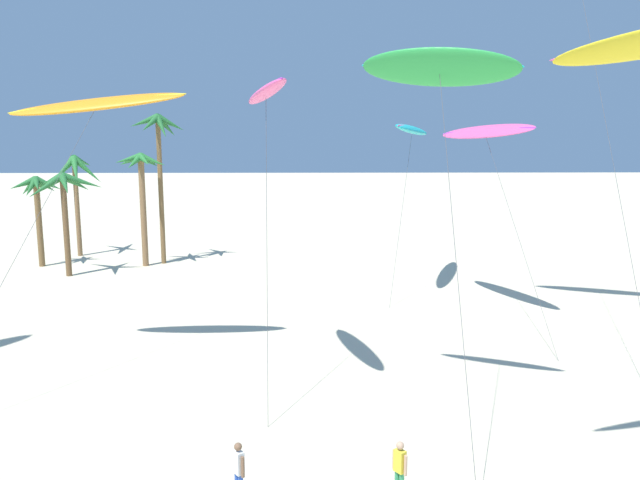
% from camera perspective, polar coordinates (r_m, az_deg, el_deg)
% --- Properties ---
extents(palm_tree_0, '(3.48, 3.46, 6.60)m').
position_cam_1_polar(palm_tree_0, '(49.43, -24.36, 3.85)').
color(palm_tree_0, brown).
rests_on(palm_tree_0, ground).
extents(palm_tree_1, '(3.69, 3.71, 8.25)m').
position_cam_1_polar(palm_tree_1, '(46.87, -15.97, 5.75)').
color(palm_tree_1, olive).
rests_on(palm_tree_1, ground).
extents(palm_tree_2, '(4.17, 4.91, 7.96)m').
position_cam_1_polar(palm_tree_2, '(52.56, -21.34, 5.47)').
color(palm_tree_2, olive).
rests_on(palm_tree_2, ground).
extents(palm_tree_3, '(4.02, 3.79, 11.01)m').
position_cam_1_polar(palm_tree_3, '(47.38, -14.47, 8.67)').
color(palm_tree_3, brown).
rests_on(palm_tree_3, ground).
extents(palm_tree_4, '(4.82, 4.73, 7.07)m').
position_cam_1_polar(palm_tree_4, '(45.29, -22.21, 4.06)').
color(palm_tree_4, brown).
rests_on(palm_tree_4, ground).
extents(flying_kite_4, '(2.37, 6.19, 11.61)m').
position_cam_1_polar(flying_kite_4, '(22.86, -4.95, 13.22)').
color(flying_kite_4, '#EA5193').
rests_on(flying_kite_4, ground).
extents(flying_kite_5, '(4.03, 8.69, 10.38)m').
position_cam_1_polar(flying_kite_5, '(38.73, 8.39, 9.90)').
color(flying_kite_5, '#19B2B7').
rests_on(flying_kite_5, ground).
extents(flying_kite_7, '(5.21, 7.62, 12.56)m').
position_cam_1_polar(flying_kite_7, '(21.17, 10.82, 15.18)').
color(flying_kite_7, green).
rests_on(flying_kite_7, ground).
extents(flying_kite_8, '(3.91, 11.07, 10.31)m').
position_cam_1_polar(flying_kite_8, '(34.01, 14.75, 9.52)').
color(flying_kite_8, '#EA5193').
rests_on(flying_kite_8, ground).
extents(flying_kite_9, '(7.59, 7.87, 11.56)m').
position_cam_1_polar(flying_kite_9, '(27.22, -19.66, 11.56)').
color(flying_kite_9, orange).
rests_on(flying_kite_9, ground).
extents(person_foreground_walker, '(0.35, 0.42, 1.66)m').
position_cam_1_polar(person_foreground_walker, '(17.81, 7.26, -19.90)').
color(person_foreground_walker, '#338E56').
rests_on(person_foreground_walker, ground).
extents(person_near_left, '(0.35, 0.42, 1.74)m').
position_cam_1_polar(person_near_left, '(17.61, -7.41, -20.10)').
color(person_near_left, '#284CA3').
rests_on(person_near_left, ground).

